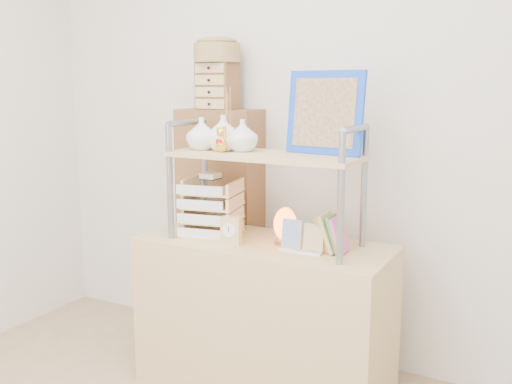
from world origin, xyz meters
TOP-DOWN VIEW (x-y plane):
  - room_shell at (0.00, 0.39)m, footprint 3.42×3.41m
  - desk at (0.00, 1.20)m, footprint 1.20×0.50m
  - cabinet at (-0.47, 1.57)m, footprint 0.46×0.27m
  - hutch at (-0.06, 1.21)m, footprint 0.90×0.34m
  - letter_tray at (-0.29, 1.19)m, footprint 0.30×0.29m
  - salt_lamp at (0.10, 1.22)m, footprint 0.11×0.11m
  - desk_clock at (-0.12, 1.09)m, footprint 0.10×0.05m
  - postcard_stand at (0.22, 1.14)m, footprint 0.20×0.06m
  - drawer_chest at (-0.47, 1.55)m, footprint 0.20×0.16m
  - woven_basket at (-0.47, 1.55)m, footprint 0.25×0.25m

SIDE VIEW (x-z plane):
  - desk at x=0.00m, z-range 0.00..0.75m
  - cabinet at x=-0.47m, z-range 0.00..1.35m
  - postcard_stand at x=0.22m, z-range 0.72..0.86m
  - desk_clock at x=-0.12m, z-range 0.75..0.88m
  - salt_lamp at x=0.10m, z-range 0.75..0.93m
  - letter_tray at x=-0.29m, z-range 0.72..1.03m
  - hutch at x=-0.06m, z-range 0.80..1.60m
  - drawer_chest at x=-0.47m, z-range 1.35..1.60m
  - woven_basket at x=-0.47m, z-range 1.60..1.70m
  - room_shell at x=0.00m, z-range 0.39..3.00m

